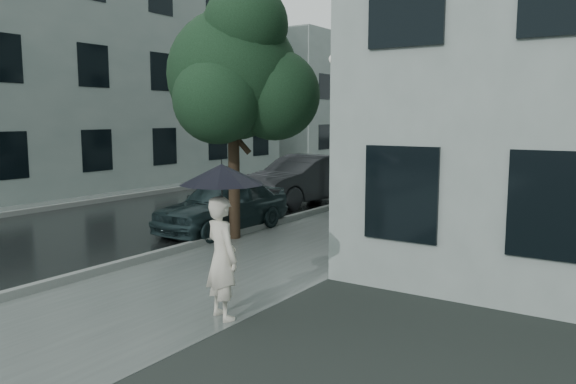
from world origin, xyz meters
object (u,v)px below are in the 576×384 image
Objects in this scene: pedestrian at (222,258)px; street_tree at (236,73)px; car_near at (223,205)px; lamp_post at (346,119)px; car_far at (304,179)px.

street_tree is (-3.15, 4.30, 2.91)m from pedestrian.
pedestrian is 6.09m from car_near.
pedestrian is 10.62m from lamp_post.
car_far is (-1.31, -0.36, -1.93)m from lamp_post.
pedestrian reaches higher than car_far.
street_tree is at bearing -24.00° from car_near.
car_near is (-0.60, -5.26, -2.07)m from lamp_post.
lamp_post is at bearing 23.83° from car_far.
pedestrian is at bearing -53.76° from street_tree.
lamp_post is 5.68m from car_near.
lamp_post reaches higher than pedestrian.
car_near is at bearing -73.46° from car_far.
car_far is at bearing 100.35° from car_near.
street_tree is 3.23m from car_near.
lamp_post is (-3.30, 9.93, 1.85)m from pedestrian.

